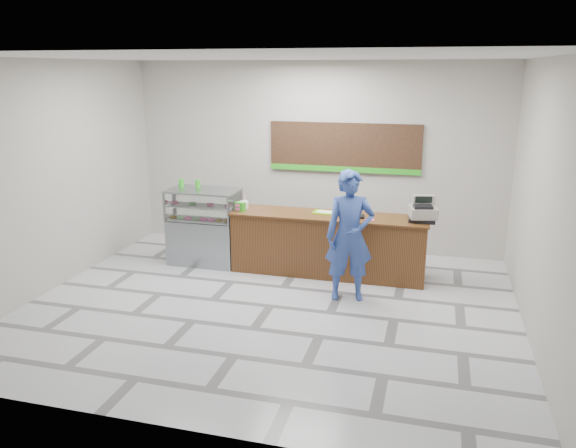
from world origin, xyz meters
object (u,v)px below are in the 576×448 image
(sales_counter, at_px, (328,244))
(serving_tray, at_px, (324,212))
(cash_register, at_px, (423,212))
(customer, at_px, (350,236))
(display_case, at_px, (204,226))

(sales_counter, height_order, serving_tray, serving_tray)
(sales_counter, relative_size, cash_register, 6.38)
(cash_register, distance_m, customer, 1.40)
(sales_counter, distance_m, customer, 1.16)
(customer, bearing_deg, sales_counter, 103.59)
(display_case, bearing_deg, serving_tray, 2.81)
(sales_counter, relative_size, serving_tray, 8.81)
(display_case, bearing_deg, customer, -19.16)
(cash_register, bearing_deg, serving_tray, 163.87)
(sales_counter, xyz_separation_m, cash_register, (1.50, 0.02, 0.66))
(customer, bearing_deg, serving_tray, 105.53)
(serving_tray, relative_size, customer, 0.19)
(sales_counter, bearing_deg, customer, -62.30)
(display_case, relative_size, cash_register, 2.60)
(cash_register, xyz_separation_m, serving_tray, (-1.60, 0.09, -0.14))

